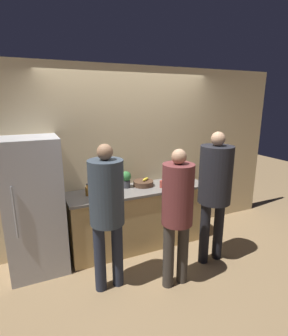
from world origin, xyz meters
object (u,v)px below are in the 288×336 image
object	(u,v)px
cup_yellow	(185,180)
refrigerator	(34,207)
fruit_bowl	(143,183)
cup_red	(162,184)
potted_plant	(126,179)
person_left	(107,205)
utensil_crock	(111,184)
bottle_amber	(87,191)
person_center	(177,208)
person_right	(215,184)

from	to	relation	value
cup_yellow	refrigerator	bearing A→B (deg)	178.46
fruit_bowl	cup_red	bearing A→B (deg)	-39.75
fruit_bowl	potted_plant	distance (m)	0.28
person_left	potted_plant	xyz separation A→B (m)	(0.53, 0.83, -0.00)
cup_red	cup_yellow	size ratio (longest dim) A/B	1.06
utensil_crock	potted_plant	distance (m)	0.23
refrigerator	bottle_amber	distance (m)	0.67
person_left	bottle_amber	xyz separation A→B (m)	(-0.05, 0.73, -0.07)
utensil_crock	bottle_amber	world-z (taller)	utensil_crock
person_left	utensil_crock	world-z (taller)	person_left
person_left	cup_red	xyz separation A→B (m)	(1.01, 0.62, -0.09)
person_center	bottle_amber	world-z (taller)	person_center
fruit_bowl	utensil_crock	bearing A→B (deg)	171.00
fruit_bowl	potted_plant	xyz separation A→B (m)	(-0.26, 0.03, 0.09)
person_left	bottle_amber	bearing A→B (deg)	94.01
potted_plant	bottle_amber	bearing A→B (deg)	-170.15
cup_red	bottle_amber	bearing A→B (deg)	173.93
refrigerator	person_center	size ratio (longest dim) A/B	1.05
person_left	person_center	bearing A→B (deg)	-20.09
refrigerator	person_center	distance (m)	1.74
refrigerator	potted_plant	world-z (taller)	refrigerator
refrigerator	potted_plant	xyz separation A→B (m)	(1.25, 0.12, 0.17)
utensil_crock	potted_plant	xyz separation A→B (m)	(0.21, -0.04, 0.06)
person_left	potted_plant	distance (m)	0.99
person_center	cup_yellow	world-z (taller)	person_center
person_center	fruit_bowl	distance (m)	1.07
person_left	bottle_amber	distance (m)	0.73
person_left	utensil_crock	distance (m)	0.93
cup_yellow	bottle_amber	bearing A→B (deg)	176.87
cup_yellow	fruit_bowl	bearing A→B (deg)	166.74
refrigerator	fruit_bowl	world-z (taller)	refrigerator
cup_yellow	potted_plant	bearing A→B (deg)	168.41
person_center	fruit_bowl	bearing A→B (deg)	86.41
person_right	potted_plant	xyz separation A→B (m)	(-0.88, 0.88, -0.06)
refrigerator	utensil_crock	bearing A→B (deg)	9.09
person_center	cup_yellow	size ratio (longest dim) A/B	17.06
person_left	cup_red	world-z (taller)	person_left
person_left	cup_red	distance (m)	1.19
potted_plant	fruit_bowl	bearing A→B (deg)	-7.44
bottle_amber	cup_red	size ratio (longest dim) A/B	1.63
person_right	person_left	bearing A→B (deg)	177.97
person_right	bottle_amber	size ratio (longest dim) A/B	10.63
person_center	utensil_crock	distance (m)	1.21
utensil_crock	cup_yellow	distance (m)	1.12
fruit_bowl	cup_yellow	bearing A→B (deg)	-13.26
refrigerator	person_left	bearing A→B (deg)	-44.69
refrigerator	cup_yellow	distance (m)	2.14
fruit_bowl	person_left	bearing A→B (deg)	-134.85
utensil_crock	cup_red	xyz separation A→B (m)	(0.69, -0.26, -0.02)
fruit_bowl	bottle_amber	world-z (taller)	bottle_amber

